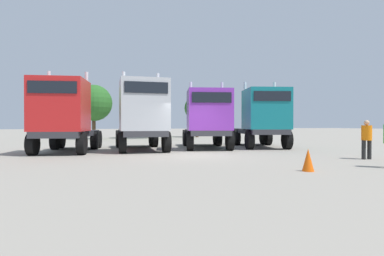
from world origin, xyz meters
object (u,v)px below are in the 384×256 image
Objects in this scene: semi_truck_red at (64,115)px; semi_truck_purple at (207,119)px; semi_truck_teal at (263,118)px; visitor_in_hivis at (367,137)px; semi_truck_silver at (142,115)px; traffic_cone_mid at (308,160)px.

semi_truck_red is 0.92× the size of semi_truck_purple.
visitor_in_hivis is at bearing 20.62° from semi_truck_teal.
semi_truck_silver is 4.09× the size of visitor_in_hivis.
semi_truck_red is at bearing 64.20° from visitor_in_hivis.
semi_truck_silver is 9.81m from traffic_cone_mid.
visitor_in_hivis is at bearing 52.31° from semi_truck_silver.
semi_truck_red is 0.94× the size of semi_truck_teal.
visitor_in_hivis reaches higher than traffic_cone_mid.
semi_truck_red is at bearing -74.00° from semi_truck_purple.
semi_truck_teal reaches higher than traffic_cone_mid.
semi_truck_silver is 0.99× the size of semi_truck_purple.
semi_truck_red is 11.83m from traffic_cone_mid.
visitor_in_hivis is 4.97m from traffic_cone_mid.
semi_truck_red reaches higher than traffic_cone_mid.
visitor_in_hivis is at bearing 44.56° from semi_truck_purple.
semi_truck_teal is at bearing 92.96° from semi_truck_silver.
semi_truck_purple is 3.56m from semi_truck_teal.
semi_truck_teal is at bearing 100.09° from semi_truck_purple.
traffic_cone_mid is at bearing 24.84° from semi_truck_silver.
semi_truck_teal reaches higher than visitor_in_hivis.
semi_truck_red reaches higher than semi_truck_teal.
semi_truck_silver reaches higher than semi_truck_red.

